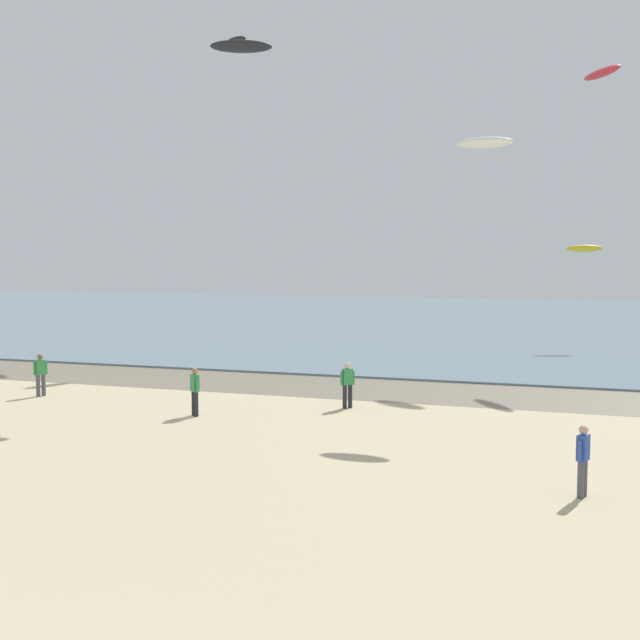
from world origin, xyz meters
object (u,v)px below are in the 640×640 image
Objects in this scene: person_left_flank at (41,374)px; kite_aloft_8 at (602,73)px; person_nearest_camera at (347,384)px; kite_aloft_10 at (236,40)px; kite_aloft_4 at (241,46)px; kite_aloft_5 at (584,248)px; person_by_waterline at (195,390)px; kite_aloft_12 at (485,143)px; person_mid_beach at (583,459)px.

kite_aloft_8 reaches higher than person_left_flank.
kite_aloft_10 reaches higher than person_nearest_camera.
kite_aloft_5 is at bearing -148.10° from kite_aloft_4.
person_by_waterline is 15.55m from kite_aloft_4.
kite_aloft_12 is at bearing 18.42° from person_nearest_camera.
person_nearest_camera is 1.00× the size of person_by_waterline.
kite_aloft_4 is at bearing 170.93° from kite_aloft_12.
person_by_waterline is 0.78× the size of kite_aloft_5.
person_by_waterline is (-4.69, -3.12, 0.00)m from person_nearest_camera.
kite_aloft_10 is (-21.24, -3.84, 13.14)m from kite_aloft_5.
person_mid_beach is 0.64× the size of kite_aloft_4.
kite_aloft_10 reaches higher than kite_aloft_4.
kite_aloft_12 is at bearing 9.96° from person_left_flank.
person_left_flank is 27.66m from kite_aloft_10.
kite_aloft_4 is at bearing 137.96° from person_mid_beach.
person_left_flank is 0.64× the size of kite_aloft_4.
person_left_flank is 32.48m from kite_aloft_5.
person_nearest_camera is 0.83× the size of kite_aloft_12.
kite_aloft_8 is (0.44, 24.14, 13.93)m from person_mid_beach.
kite_aloft_5 reaches higher than person_mid_beach.
kite_aloft_12 is at bearing 26.50° from person_by_waterline.
kite_aloft_5 is (8.15, 23.09, 5.19)m from person_nearest_camera.
person_mid_beach is 0.83× the size of kite_aloft_12.
person_mid_beach and person_by_waterline have the same top height.
kite_aloft_12 is at bearing 66.75° from kite_aloft_5.
kite_aloft_10 is (-21.88, 3.97, 4.40)m from kite_aloft_8.
kite_aloft_5 reaches higher than person_by_waterline.
kite_aloft_5 is at bearing 63.90° from person_by_waterline.
kite_aloft_8 is 15.20m from kite_aloft_12.
person_mid_beach is at bearing -36.21° from kite_aloft_8.
kite_aloft_10 is at bearing 124.20° from person_nearest_camera.
person_mid_beach is 1.00× the size of person_left_flank.
kite_aloft_10 reaches higher than kite_aloft_12.
person_mid_beach and person_left_flank have the same top height.
kite_aloft_4 is at bearing 144.86° from kite_aloft_10.
person_left_flank is at bearing 35.81° from kite_aloft_5.
person_mid_beach is 0.62× the size of kite_aloft_8.
kite_aloft_4 is (6.46, 5.56, 13.71)m from person_left_flank.
person_nearest_camera is 0.90× the size of kite_aloft_10.
kite_aloft_4 is 12.05m from kite_aloft_12.
kite_aloft_8 is at bearing 60.10° from person_nearest_camera.
kite_aloft_12 is (17.18, 3.02, 8.82)m from person_left_flank.
person_mid_beach is at bearing 157.18° from kite_aloft_10.
person_mid_beach is 32.37m from kite_aloft_5.
person_left_flank is (-7.78, 1.67, 0.00)m from person_by_waterline.
kite_aloft_12 is (-4.09, -13.72, -5.11)m from kite_aloft_8.
person_left_flank is 0.90× the size of kite_aloft_10.
kite_aloft_10 reaches higher than person_by_waterline.
kite_aloft_8 is (0.64, -7.81, 8.74)m from kite_aloft_5.
person_nearest_camera is at bearing 124.34° from kite_aloft_4.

